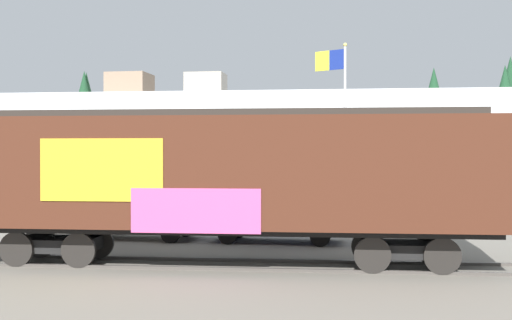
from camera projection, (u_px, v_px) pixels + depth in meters
name	position (u px, v px, depth m)	size (l,w,h in m)	color
ground_plane	(198.00, 265.00, 17.10)	(260.00, 260.00, 0.00)	slate
track	(263.00, 265.00, 16.91)	(60.01, 3.07, 0.08)	#4C4742
freight_car	(226.00, 175.00, 16.98)	(14.29, 3.04, 4.17)	#472316
flagpole	(338.00, 104.00, 28.69)	(1.43, 0.88, 7.92)	silver
hillside	(305.00, 139.00, 90.87)	(155.01, 43.34, 14.85)	silver
parked_car_white	(134.00, 216.00, 22.45)	(4.81, 2.24, 1.56)	silver
parked_car_blue	(276.00, 218.00, 21.54)	(4.60, 2.14, 1.64)	navy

